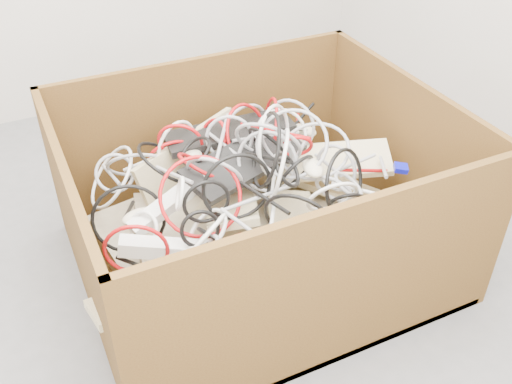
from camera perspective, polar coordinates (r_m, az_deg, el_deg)
name	(u,v)px	position (r m, az deg, el deg)	size (l,w,h in m)	color
ground	(195,291)	(2.03, -5.98, -9.58)	(3.00, 3.00, 0.00)	#59595C
cardboard_box	(254,231)	(2.02, -0.17, -3.83)	(1.20, 1.00, 0.61)	#412910
keyboard_pile	(259,196)	(1.97, 0.31, -0.41)	(1.16, 0.87, 0.32)	beige
mice_scatter	(240,184)	(1.86, -1.59, 0.81)	(0.80, 0.64, 0.19)	beige
power_strip_left	(169,203)	(1.80, -8.52, -1.10)	(0.28, 0.05, 0.04)	silver
power_strip_right	(171,249)	(1.70, -8.29, -5.54)	(0.30, 0.06, 0.04)	silver
vga_plug	(401,168)	(2.01, 14.01, 2.30)	(0.04, 0.04, 0.02)	#0C0FBB
cable_tangle	(237,170)	(1.86, -1.86, 2.14)	(1.06, 0.87, 0.48)	black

